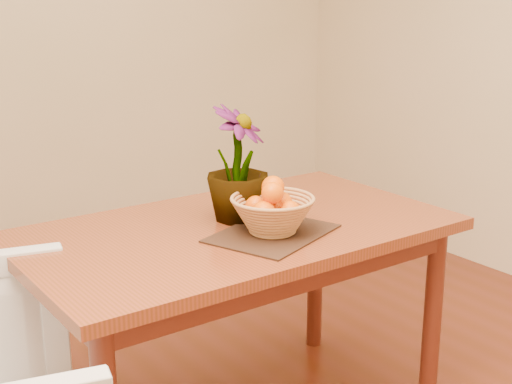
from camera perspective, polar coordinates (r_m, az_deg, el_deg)
wall_back at (r=3.98m, az=-18.06°, el=13.02°), size 4.00×0.02×2.70m
table at (r=2.35m, az=-1.57°, el=-4.72°), size 1.40×0.80×0.75m
placemat at (r=2.24m, az=1.32°, el=-3.33°), size 0.46×0.40×0.01m
wicker_basket at (r=2.22m, az=1.33°, el=-1.96°), size 0.27×0.27×0.11m
orange_pile at (r=2.21m, az=1.34°, el=-0.85°), size 0.18×0.17×0.13m
potted_plant at (r=2.34m, az=-1.47°, el=2.25°), size 0.30×0.30×0.38m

